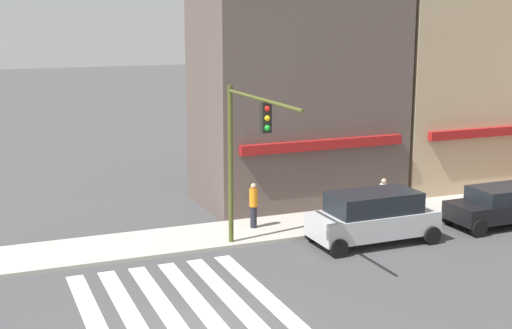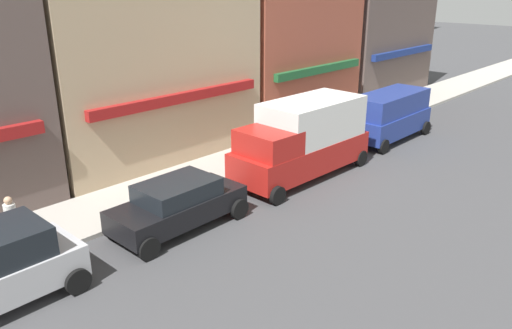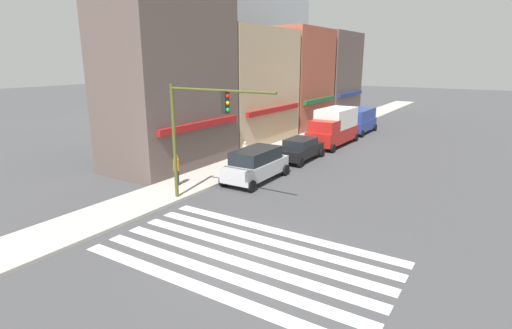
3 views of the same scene
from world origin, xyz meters
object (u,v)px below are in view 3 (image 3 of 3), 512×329
Objects in this scene: pedestrian_orange_vest at (176,169)px; suv_silver at (256,164)px; pedestrian_white_shirt at (245,154)px; sedan_black at (300,149)px; box_truck_red at (334,126)px; van_blue at (359,120)px; traffic_signal at (196,123)px.

suv_silver is at bearing 80.45° from pedestrian_orange_vest.
pedestrian_white_shirt is (1.58, 1.84, 0.04)m from suv_silver.
pedestrian_white_shirt is at bearing 156.23° from sedan_black.
box_truck_red is 15.99m from pedestrian_orange_vest.
pedestrian_white_shirt is (-17.35, 1.84, -0.21)m from van_blue.
pedestrian_orange_vest is at bearing 63.10° from traffic_signal.
traffic_signal reaches higher than sedan_black.
traffic_signal is at bearing -33.94° from pedestrian_white_shirt.
suv_silver reaches higher than sedan_black.
pedestrian_orange_vest and pedestrian_white_shirt have the same top height.
traffic_signal is 17.30m from box_truck_red.
suv_silver is at bearing -178.75° from box_truck_red.
pedestrian_orange_vest reaches higher than sedan_black.
pedestrian_white_shirt is (6.52, 1.60, -3.04)m from traffic_signal.
traffic_signal is 5.82m from suv_silver.
box_truck_red reaches higher than suv_silver.
pedestrian_white_shirt is (-4.33, 1.84, 0.23)m from sedan_black.
van_blue is at bearing 113.51° from pedestrian_orange_vest.
sedan_black is 2.50× the size of pedestrian_white_shirt.
box_truck_red is 6.76m from van_blue.
van_blue reaches higher than suv_silver.
traffic_signal is 11.33m from sedan_black.
traffic_signal is 1.25× the size of suv_silver.
suv_silver is 12.19m from box_truck_red.
suv_silver is 0.76× the size of box_truck_red.
pedestrian_orange_vest is (-22.44, 3.03, -0.21)m from van_blue.
traffic_signal is 1.33× the size of sedan_black.
traffic_signal reaches higher than suv_silver.
van_blue is 17.44m from pedestrian_white_shirt.
traffic_signal is at bearing -179.53° from box_truck_red.
suv_silver is (4.94, -0.23, -3.08)m from traffic_signal.
traffic_signal is 3.33× the size of pedestrian_orange_vest.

